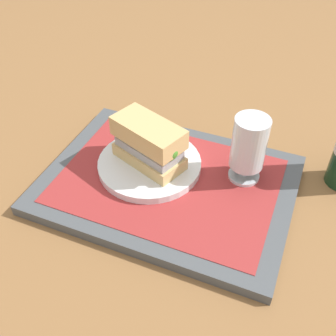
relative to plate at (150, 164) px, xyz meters
name	(u,v)px	position (x,y,z in m)	size (l,w,h in m)	color
ground_plane	(168,188)	(0.04, -0.02, -0.03)	(3.00, 3.00, 0.00)	olive
tray	(168,184)	(0.04, -0.02, -0.02)	(0.44, 0.32, 0.02)	#4C5156
placemat	(168,180)	(0.04, -0.02, -0.01)	(0.38, 0.27, 0.00)	#9E2D2D
plate	(150,164)	(0.00, 0.00, 0.00)	(0.19, 0.19, 0.01)	white
sandwich	(150,144)	(0.00, 0.00, 0.05)	(0.14, 0.11, 0.08)	tan
beer_glass	(249,147)	(0.17, 0.04, 0.06)	(0.06, 0.06, 0.12)	silver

